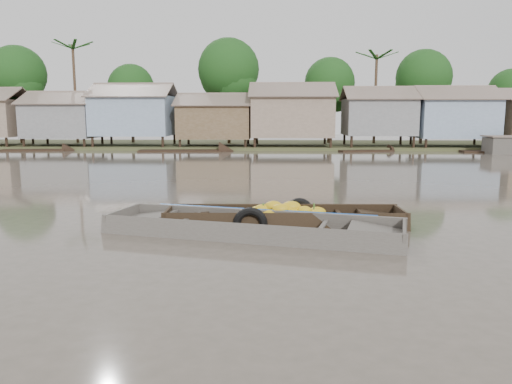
{
  "coord_description": "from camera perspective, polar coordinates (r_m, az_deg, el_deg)",
  "views": [
    {
      "loc": [
        1.16,
        -11.81,
        2.82
      ],
      "look_at": [
        0.66,
        1.1,
        0.8
      ],
      "focal_mm": 35.0,
      "sensor_mm": 36.0,
      "label": 1
    }
  ],
  "objects": [
    {
      "name": "ground",
      "position": [
        12.19,
        -3.31,
        -4.5
      ],
      "size": [
        120.0,
        120.0,
        0.0
      ],
      "primitive_type": "plane",
      "color": "#4E473C",
      "rests_on": "ground"
    },
    {
      "name": "banana_boat",
      "position": [
        12.83,
        2.92,
        -3.03
      ],
      "size": [
        6.12,
        1.72,
        0.87
      ],
      "rotation": [
        0.0,
        0.0,
        0.03
      ],
      "color": "black",
      "rests_on": "ground"
    },
    {
      "name": "viewer_boat",
      "position": [
        11.87,
        -0.33,
        -4.6
      ],
      "size": [
        7.28,
        3.48,
        0.57
      ],
      "rotation": [
        0.0,
        0.0,
        -0.24
      ],
      "color": "#46403B",
      "rests_on": "ground"
    },
    {
      "name": "distant_boats",
      "position": [
        38.36,
        20.6,
        4.44
      ],
      "size": [
        47.01,
        16.04,
        1.38
      ],
      "color": "black",
      "rests_on": "ground"
    },
    {
      "name": "riverbank",
      "position": [
        43.71,
        4.73,
        9.17
      ],
      "size": [
        120.0,
        12.47,
        10.22
      ],
      "color": "#384723",
      "rests_on": "ground"
    }
  ]
}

